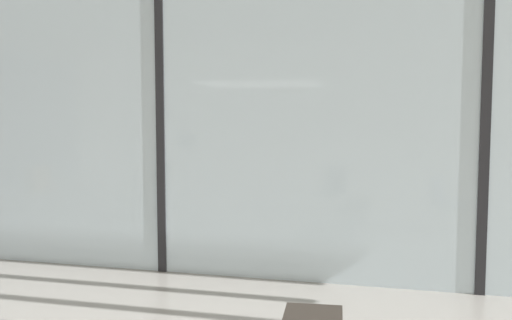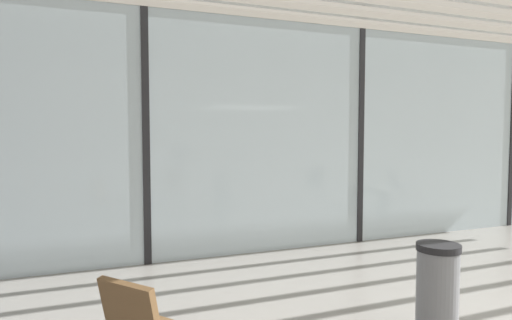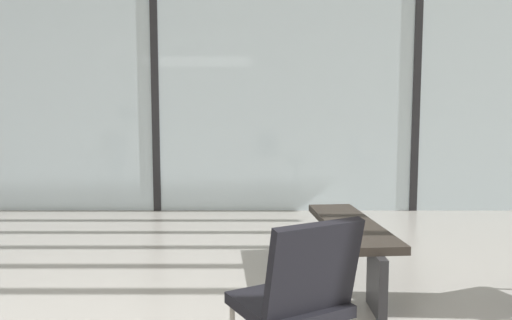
% 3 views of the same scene
% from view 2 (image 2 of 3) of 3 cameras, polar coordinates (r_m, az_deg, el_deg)
% --- Properties ---
extents(glass_curtain_wall, '(14.00, 0.08, 3.54)m').
position_cam_2_polar(glass_curtain_wall, '(7.59, 13.18, 2.97)').
color(glass_curtain_wall, silver).
rests_on(glass_curtain_wall, ground).
extents(window_mullion_0, '(0.10, 0.12, 3.54)m').
position_cam_2_polar(window_mullion_0, '(6.30, -14.04, 2.84)').
color(window_mullion_0, black).
rests_on(window_mullion_0, ground).
extents(window_mullion_1, '(0.10, 0.12, 3.54)m').
position_cam_2_polar(window_mullion_1, '(7.59, 13.18, 2.97)').
color(window_mullion_1, black).
rests_on(window_mullion_1, ground).
extents(window_mullion_2, '(0.10, 0.12, 3.54)m').
position_cam_2_polar(window_mullion_2, '(10.01, 29.91, 2.72)').
color(window_mullion_2, black).
rests_on(window_mullion_2, ground).
extents(parked_airplane, '(13.12, 4.04, 4.04)m').
position_cam_2_polar(parked_airplane, '(10.93, -2.98, 4.55)').
color(parked_airplane, silver).
rests_on(parked_airplane, ground).
extents(trash_bin, '(0.38, 0.38, 0.86)m').
position_cam_2_polar(trash_bin, '(4.38, 22.33, -15.40)').
color(trash_bin, slate).
rests_on(trash_bin, ground).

